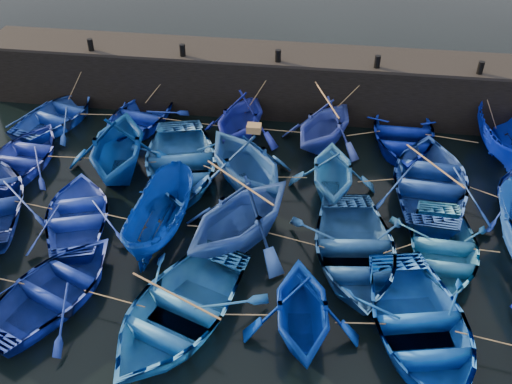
# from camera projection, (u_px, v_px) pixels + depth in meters

# --- Properties ---
(ground) EXTENTS (120.00, 120.00, 0.00)m
(ground) POSITION_uv_depth(u_px,v_px,m) (241.00, 273.00, 17.41)
(ground) COLOR black
(ground) RESTS_ON ground
(quay_wall) EXTENTS (26.00, 2.50, 2.50)m
(quay_wall) POSITION_uv_depth(u_px,v_px,m) (279.00, 82.00, 24.93)
(quay_wall) COLOR black
(quay_wall) RESTS_ON ground
(quay_top) EXTENTS (26.00, 2.50, 0.12)m
(quay_top) POSITION_uv_depth(u_px,v_px,m) (280.00, 54.00, 24.13)
(quay_top) COLOR black
(quay_top) RESTS_ON quay_wall
(bollard_0) EXTENTS (0.24, 0.24, 0.50)m
(bollard_0) POSITION_uv_depth(u_px,v_px,m) (90.00, 45.00, 24.13)
(bollard_0) COLOR black
(bollard_0) RESTS_ON quay_top
(bollard_1) EXTENTS (0.24, 0.24, 0.50)m
(bollard_1) POSITION_uv_depth(u_px,v_px,m) (182.00, 50.00, 23.68)
(bollard_1) COLOR black
(bollard_1) RESTS_ON quay_top
(bollard_2) EXTENTS (0.24, 0.24, 0.50)m
(bollard_2) POSITION_uv_depth(u_px,v_px,m) (278.00, 56.00, 23.24)
(bollard_2) COLOR black
(bollard_2) RESTS_ON quay_top
(bollard_3) EXTENTS (0.24, 0.24, 0.50)m
(bollard_3) POSITION_uv_depth(u_px,v_px,m) (377.00, 62.00, 22.79)
(bollard_3) COLOR black
(bollard_3) RESTS_ON quay_top
(bollard_4) EXTENTS (0.24, 0.24, 0.50)m
(bollard_4) POSITION_uv_depth(u_px,v_px,m) (481.00, 68.00, 22.34)
(bollard_4) COLOR black
(bollard_4) RESTS_ON quay_top
(boat_0) EXTENTS (4.46, 5.26, 0.93)m
(boat_0) POSITION_uv_depth(u_px,v_px,m) (58.00, 114.00, 24.25)
(boat_0) COLOR #1A3EA2
(boat_0) RESTS_ON ground
(boat_1) EXTENTS (4.30, 5.29, 0.97)m
(boat_1) POSITION_uv_depth(u_px,v_px,m) (137.00, 118.00, 23.98)
(boat_1) COLOR #132EB3
(boat_1) RESTS_ON ground
(boat_2) EXTENTS (4.06, 4.50, 2.08)m
(boat_2) POSITION_uv_depth(u_px,v_px,m) (240.00, 117.00, 22.92)
(boat_2) COLOR #18259B
(boat_2) RESTS_ON ground
(boat_3) EXTENTS (4.75, 5.01, 2.08)m
(boat_3) POSITION_uv_depth(u_px,v_px,m) (325.00, 124.00, 22.51)
(boat_3) COLOR #2F44B5
(boat_3) RESTS_ON ground
(boat_4) EXTENTS (3.79, 5.26, 1.08)m
(boat_4) POSITION_uv_depth(u_px,v_px,m) (403.00, 133.00, 22.89)
(boat_4) COLOR #051788
(boat_4) RESTS_ON ground
(boat_5) EXTENTS (1.93, 4.64, 1.77)m
(boat_5) POSITION_uv_depth(u_px,v_px,m) (504.00, 137.00, 21.99)
(boat_5) COLOR #0219AE
(boat_5) RESTS_ON ground
(boat_6) EXTENTS (3.48, 4.68, 0.93)m
(boat_6) POSITION_uv_depth(u_px,v_px,m) (24.00, 156.00, 21.70)
(boat_6) COLOR #2133A1
(boat_6) RESTS_ON ground
(boat_7) EXTENTS (4.81, 5.35, 2.49)m
(boat_7) POSITION_uv_depth(u_px,v_px,m) (117.00, 145.00, 20.89)
(boat_7) COLOR navy
(boat_7) RESTS_ON ground
(boat_8) EXTENTS (5.45, 6.59, 1.18)m
(boat_8) POSITION_uv_depth(u_px,v_px,m) (180.00, 163.00, 21.11)
(boat_8) COLOR #205995
(boat_8) RESTS_ON ground
(boat_9) EXTENTS (5.92, 6.02, 2.40)m
(boat_9) POSITION_uv_depth(u_px,v_px,m) (246.00, 160.00, 20.17)
(boat_9) COLOR navy
(boat_9) RESTS_ON ground
(boat_10) EXTENTS (3.32, 3.79, 1.91)m
(boat_10) POSITION_uv_depth(u_px,v_px,m) (333.00, 170.00, 20.09)
(boat_10) COLOR #2667B6
(boat_10) RESTS_ON ground
(boat_11) EXTENTS (4.46, 5.95, 1.18)m
(boat_11) POSITION_uv_depth(u_px,v_px,m) (431.00, 180.00, 20.27)
(boat_11) COLOR navy
(boat_11) RESTS_ON ground
(boat_14) EXTENTS (4.39, 5.20, 0.92)m
(boat_14) POSITION_uv_depth(u_px,v_px,m) (78.00, 214.00, 18.95)
(boat_14) COLOR blue
(boat_14) RESTS_ON ground
(boat_15) EXTENTS (1.99, 4.38, 1.64)m
(boat_15) POSITION_uv_depth(u_px,v_px,m) (159.00, 216.00, 18.27)
(boat_15) COLOR navy
(boat_15) RESTS_ON ground
(boat_16) EXTENTS (5.82, 6.01, 2.42)m
(boat_16) POSITION_uv_depth(u_px,v_px,m) (240.00, 214.00, 17.75)
(boat_16) COLOR #234690
(boat_16) RESTS_ON ground
(boat_17) EXTENTS (4.44, 5.76, 1.11)m
(boat_17) POSITION_uv_depth(u_px,v_px,m) (354.00, 250.00, 17.41)
(boat_17) COLOR navy
(boat_17) RESTS_ON ground
(boat_18) EXTENTS (3.30, 4.54, 0.93)m
(boat_18) POSITION_uv_depth(u_px,v_px,m) (443.00, 248.00, 17.61)
(boat_18) COLOR #2A75B7
(boat_18) RESTS_ON ground
(boat_21) EXTENTS (4.82, 5.55, 0.96)m
(boat_21) POSITION_uv_depth(u_px,v_px,m) (55.00, 289.00, 16.23)
(boat_21) COLOR navy
(boat_21) RESTS_ON ground
(boat_22) EXTENTS (5.50, 6.41, 1.12)m
(boat_22) POSITION_uv_depth(u_px,v_px,m) (177.00, 310.00, 15.50)
(boat_22) COLOR blue
(boat_22) RESTS_ON ground
(boat_23) EXTENTS (3.65, 4.08, 1.93)m
(boat_23) POSITION_uv_depth(u_px,v_px,m) (302.00, 308.00, 15.03)
(boat_23) COLOR #002791
(boat_23) RESTS_ON ground
(boat_24) EXTENTS (4.95, 6.11, 1.12)m
(boat_24) POSITION_uv_depth(u_px,v_px,m) (420.00, 327.00, 15.04)
(boat_24) COLOR blue
(boat_24) RESTS_ON ground
(wooden_crate) EXTENTS (0.48, 0.39, 0.26)m
(wooden_crate) POSITION_uv_depth(u_px,v_px,m) (254.00, 128.00, 19.33)
(wooden_crate) COLOR olive
(wooden_crate) RESTS_ON boat_9
(mooring_ropes) EXTENTS (18.26, 11.74, 2.10)m
(mooring_ropes) POSITION_uv_depth(u_px,v_px,m) (265.00, 158.00, 20.85)
(mooring_ropes) COLOR tan
(mooring_ropes) RESTS_ON ground
(loose_oars) EXTENTS (9.72, 11.84, 1.36)m
(loose_oars) POSITION_uv_depth(u_px,v_px,m) (305.00, 176.00, 18.48)
(loose_oars) COLOR #99724C
(loose_oars) RESTS_ON ground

